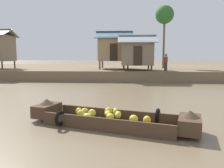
{
  "coord_description": "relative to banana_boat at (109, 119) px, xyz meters",
  "views": [
    {
      "loc": [
        1.1,
        -1.05,
        2.31
      ],
      "look_at": [
        0.5,
        7.99,
        1.18
      ],
      "focal_mm": 34.77,
      "sensor_mm": 36.0,
      "label": 1
    }
  ],
  "objects": [
    {
      "name": "vendor_person",
      "position": [
        4.25,
        13.63,
        1.67
      ],
      "size": [
        0.44,
        0.44,
        1.66
      ],
      "color": "#332D28",
      "rests_on": "riverbank_strip"
    },
    {
      "name": "stilt_house_mid_left",
      "position": [
        -0.77,
        17.25,
        2.97
      ],
      "size": [
        4.09,
        3.53,
        4.15
      ],
      "color": "#4C3826",
      "rests_on": "riverbank_strip"
    },
    {
      "name": "ground_plane",
      "position": [
        -0.53,
        4.01,
        -0.26
      ],
      "size": [
        300.0,
        300.0,
        0.0
      ],
      "primitive_type": "plane",
      "color": "#726047"
    },
    {
      "name": "riverbank_strip",
      "position": [
        -0.53,
        22.6,
        0.24
      ],
      "size": [
        160.0,
        20.0,
        1.0
      ],
      "primitive_type": "cube",
      "color": "#756047",
      "rests_on": "ground"
    },
    {
      "name": "banana_boat",
      "position": [
        0.0,
        0.0,
        0.0
      ],
      "size": [
        5.74,
        2.65,
        0.76
      ],
      "color": "#473323",
      "rests_on": "ground"
    },
    {
      "name": "stilt_house_mid_right",
      "position": [
        1.6,
        14.78,
        2.46
      ],
      "size": [
        3.7,
        3.69,
        3.47
      ],
      "color": "#4C3826",
      "rests_on": "riverbank_strip"
    },
    {
      "name": "palm_tree_mid",
      "position": [
        4.92,
        19.11,
        6.81
      ],
      "size": [
        2.12,
        2.12,
        7.24
      ],
      "color": "brown",
      "rests_on": "riverbank_strip"
    }
  ]
}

